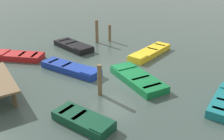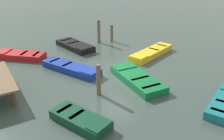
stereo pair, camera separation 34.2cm
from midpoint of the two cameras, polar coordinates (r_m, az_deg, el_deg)
The scene contains 10 objects.
ground_plane at distance 15.04m, azimuth 0.65°, elevation -1.22°, with size 80.00×80.00×0.00m, color #33423D.
rowboat_yellow at distance 18.28m, azimuth 9.44°, elevation 3.92°, with size 2.67×4.28×0.46m.
rowboat_dark_green at distance 10.83m, azimuth -6.24°, elevation -11.21°, with size 2.93×2.19×0.46m.
rowboat_red at distance 18.65m, azimuth -19.64°, elevation 3.21°, with size 2.98×3.37×0.46m.
rowboat_green at distance 14.24m, azimuth 6.40°, elevation -1.97°, with size 3.84×1.54×0.46m.
rowboat_black at distance 19.69m, azimuth -7.88°, elevation 5.52°, with size 3.75×2.23×0.46m.
rowboat_blue at distance 15.69m, azimuth -8.63°, elevation 0.47°, with size 4.08×2.93×0.46m.
mooring_piling_center at distance 21.10m, azimuth 0.41°, elevation 8.43°, with size 0.23×0.23×1.42m, color brown.
mooring_piling_far_right at distance 20.72m, azimuth -2.55°, elevation 8.78°, with size 0.26×0.26×1.89m, color brown.
mooring_piling_far_left at distance 12.62m, azimuth -2.32°, elevation -2.28°, with size 0.23×0.23×1.67m, color brown.
Camera 2 is at (-12.16, 6.04, 6.48)m, focal length 40.11 mm.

